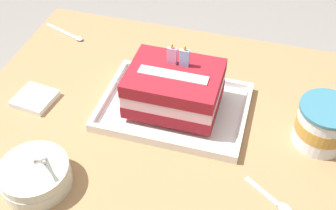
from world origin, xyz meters
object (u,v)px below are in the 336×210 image
Objects in this scene: bowl_stack at (35,175)px; ice_cream_tub at (323,124)px; birthday_cake at (174,88)px; serving_spoon_near_tray at (280,205)px; serving_spoon_by_bowls at (71,35)px; foil_tray at (174,108)px; napkin_pile at (35,99)px.

bowl_stack is 1.17× the size of ice_cream_tub.
serving_spoon_near_tray is (0.28, -0.21, -0.07)m from birthday_cake.
serving_spoon_by_bowls is (-0.39, 0.22, -0.07)m from birthday_cake.
bowl_stack reaches higher than foil_tray.
napkin_pile is (-0.70, -0.06, -0.05)m from ice_cream_tub.
serving_spoon_near_tray is 1.06× the size of napkin_pile.
ice_cream_tub is (0.35, -0.00, 0.05)m from foil_tray.
serving_spoon_by_bowls is 0.29m from napkin_pile.
ice_cream_tub is at bearing 27.14° from bowl_stack.
ice_cream_tub reaches higher than serving_spoon_by_bowls.
ice_cream_tub is 0.77m from serving_spoon_by_bowls.
bowl_stack is at bearing -126.50° from foil_tray.
serving_spoon_by_bowls is (-0.74, 0.23, -0.05)m from ice_cream_tub.
foil_tray reaches higher than serving_spoon_near_tray.
bowl_stack reaches higher than serving_spoon_by_bowls.
napkin_pile is (-0.63, 0.15, 0.00)m from serving_spoon_near_tray.
serving_spoon_near_tray is at bearing -36.94° from birthday_cake.
foil_tray is at bearing -30.05° from serving_spoon_by_bowls.
ice_cream_tub is at bearing -17.21° from serving_spoon_by_bowls.
napkin_pile is at bearing 167.04° from serving_spoon_near_tray.
bowl_stack reaches higher than serving_spoon_near_tray.
foil_tray is 2.42× the size of bowl_stack.
bowl_stack is at bearing -170.43° from serving_spoon_near_tray.
serving_spoon_near_tray is (-0.07, -0.21, -0.05)m from ice_cream_tub.
napkin_pile is (-0.35, -0.07, 0.00)m from foil_tray.
ice_cream_tub is (0.57, 0.29, 0.03)m from bowl_stack.
birthday_cake is at bearing 179.32° from ice_cream_tub.
bowl_stack is (-0.22, -0.30, 0.02)m from foil_tray.
napkin_pile is at bearing -82.57° from serving_spoon_by_bowls.
ice_cream_tub reaches higher than serving_spoon_near_tray.
serving_spoon_near_tray is 0.74× the size of serving_spoon_by_bowls.
birthday_cake reaches higher than serving_spoon_near_tray.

